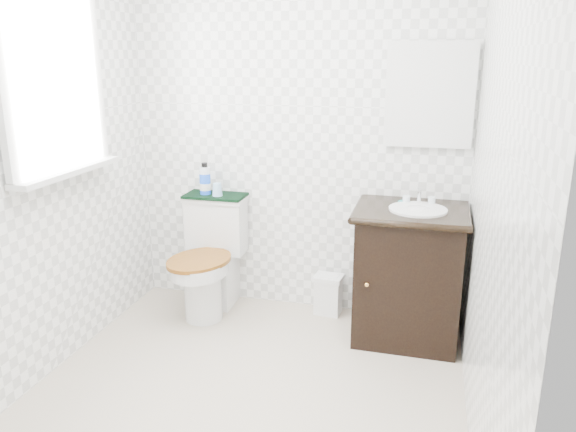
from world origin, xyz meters
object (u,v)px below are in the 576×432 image
at_px(toilet, 211,263).
at_px(trash_bin, 328,294).
at_px(mouthwash_bottle, 205,180).
at_px(cup, 217,190).
at_px(vanity, 409,271).

bearing_deg(toilet, trash_bin, 9.48).
distance_m(toilet, mouthwash_bottle, 0.56).
distance_m(toilet, trash_bin, 0.82).
bearing_deg(toilet, cup, 70.71).
height_order(trash_bin, mouthwash_bottle, mouthwash_bottle).
relative_size(toilet, vanity, 0.83).
bearing_deg(vanity, cup, 173.18).
bearing_deg(trash_bin, toilet, -170.52).
bearing_deg(mouthwash_bottle, trash_bin, 1.07).
bearing_deg(trash_bin, vanity, -20.61).
bearing_deg(vanity, mouthwash_bottle, 172.48).
height_order(trash_bin, cup, cup).
height_order(toilet, trash_bin, toilet).
bearing_deg(mouthwash_bottle, vanity, -7.52).
relative_size(trash_bin, cup, 3.19).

